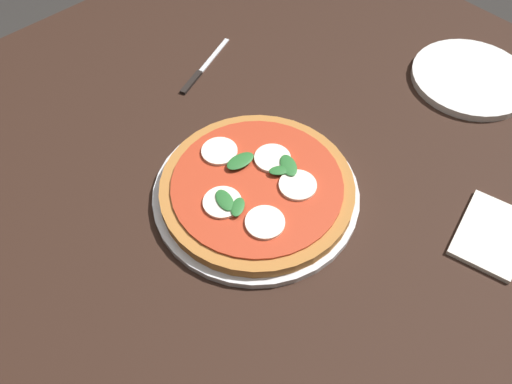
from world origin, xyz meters
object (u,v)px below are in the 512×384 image
Objects in this scene: plate_white at (470,78)px; napkin at (491,234)px; dining_table at (221,218)px; serving_tray at (256,194)px; knife at (200,72)px; pizza at (257,187)px.

plate_white is 1.67× the size of napkin.
serving_tray is at bearing 125.45° from dining_table.
dining_table is 11.23× the size of napkin.
dining_table is at bearing 56.82° from knife.
serving_tray reaches higher than napkin.
pizza is at bearing 110.88° from serving_tray.
napkin reaches higher than knife.
plate_white is (-0.47, 0.08, 0.00)m from serving_tray.
serving_tray is 2.44× the size of napkin.
napkin is 0.77× the size of knife.
plate_white reaches higher than serving_tray.
pizza reaches higher than plate_white.
napkin is at bearing 125.20° from dining_table.
serving_tray reaches higher than knife.
pizza is (-0.04, 0.05, 0.10)m from dining_table.
dining_table is 0.12m from pizza.
plate_white reaches higher than knife.
plate_white is at bearing -142.07° from napkin.
napkin is at bearing 125.23° from pizza.
plate_white is (-0.47, 0.07, -0.02)m from pizza.
serving_tray is (-0.03, 0.05, 0.08)m from dining_table.
knife is at bearing -112.80° from serving_tray.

